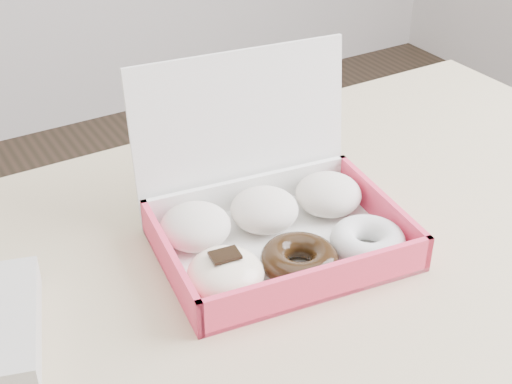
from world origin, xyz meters
TOP-DOWN VIEW (x-y plane):
  - table at (0.00, 0.00)m, footprint 1.20×0.80m
  - donut_box at (-0.02, 0.07)m, footprint 0.32×0.28m

SIDE VIEW (x-z plane):
  - table at x=0.00m, z-range 0.30..1.05m
  - donut_box at x=-0.02m, z-range 0.68..0.89m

